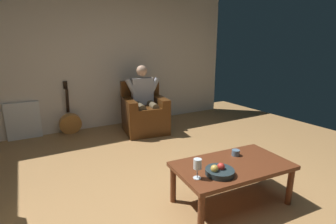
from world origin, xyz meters
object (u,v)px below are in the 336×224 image
object	(u,v)px
person_seated	(144,97)
guitar	(70,122)
armchair	(144,114)
fruit_bowl	(219,171)
coffee_table	(232,169)
candle_jar	(236,153)
wine_glass_near	(197,165)

from	to	relation	value
person_seated	guitar	xyz separation A→B (m)	(1.23, -0.55, -0.43)
armchair	fruit_bowl	distance (m)	2.64
coffee_table	candle_jar	world-z (taller)	candle_jar
armchair	guitar	world-z (taller)	guitar
person_seated	guitar	size ratio (longest dim) A/B	1.28
wine_glass_near	fruit_bowl	xyz separation A→B (m)	(-0.21, 0.05, -0.09)
person_seated	guitar	bearing A→B (deg)	-15.18
armchair	coffee_table	size ratio (longest dim) A/B	0.78
person_seated	wine_glass_near	bearing A→B (deg)	84.27
guitar	fruit_bowl	size ratio (longest dim) A/B	3.66
armchair	guitar	xyz separation A→B (m)	(1.23, -0.53, -0.11)
armchair	candle_jar	distance (m)	2.37
guitar	candle_jar	world-z (taller)	guitar
person_seated	candle_jar	distance (m)	2.35
guitar	fruit_bowl	bearing A→B (deg)	104.06
armchair	wine_glass_near	bearing A→B (deg)	84.31
person_seated	coffee_table	xyz separation A→B (m)	(0.19, 2.48, -0.28)
armchair	person_seated	xyz separation A→B (m)	(0.00, 0.02, 0.32)
person_seated	armchair	bearing A→B (deg)	-90.00
armchair	coffee_table	xyz separation A→B (m)	(0.20, 2.50, 0.04)
armchair	fruit_bowl	bearing A→B (deg)	89.05
wine_glass_near	fruit_bowl	world-z (taller)	wine_glass_near
armchair	fruit_bowl	xyz separation A→B (m)	(0.45, 2.60, 0.13)
armchair	coffee_table	bearing A→B (deg)	94.43
wine_glass_near	candle_jar	xyz separation A→B (m)	(-0.64, -0.19, -0.09)
coffee_table	guitar	distance (m)	3.21
person_seated	candle_jar	size ratio (longest dim) A/B	14.78
coffee_table	wine_glass_near	bearing A→B (deg)	6.41
armchair	wine_glass_near	xyz separation A→B (m)	(0.66, 2.55, 0.22)
coffee_table	fruit_bowl	bearing A→B (deg)	21.03
coffee_table	fruit_bowl	world-z (taller)	fruit_bowl
guitar	fruit_bowl	world-z (taller)	guitar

